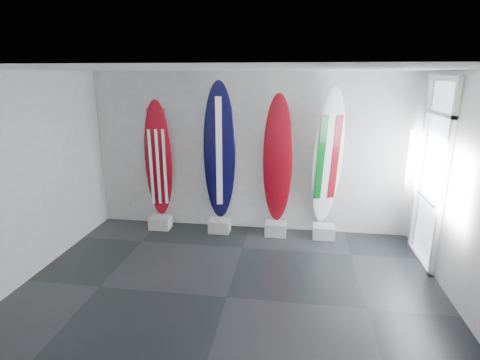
% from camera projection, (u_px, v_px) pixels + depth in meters
% --- Properties ---
extents(floor, '(6.00, 6.00, 0.00)m').
position_uv_depth(floor, '(227.00, 297.00, 5.16)').
color(floor, black).
rests_on(floor, ground).
extents(ceiling, '(6.00, 6.00, 0.00)m').
position_uv_depth(ceiling, '(224.00, 69.00, 4.34)').
color(ceiling, white).
rests_on(ceiling, wall_back).
extents(wall_back, '(6.00, 0.00, 6.00)m').
position_uv_depth(wall_back, '(249.00, 153.00, 7.13)').
color(wall_back, silver).
rests_on(wall_back, ground).
extents(wall_front, '(6.00, 0.00, 6.00)m').
position_uv_depth(wall_front, '(154.00, 313.00, 2.37)').
color(wall_front, silver).
rests_on(wall_front, ground).
extents(wall_left, '(0.00, 5.00, 5.00)m').
position_uv_depth(wall_left, '(10.00, 183.00, 5.16)').
color(wall_left, silver).
rests_on(wall_left, ground).
extents(display_block_usa, '(0.40, 0.30, 0.24)m').
position_uv_depth(display_block_usa, '(160.00, 222.00, 7.44)').
color(display_block_usa, silver).
rests_on(display_block_usa, floor).
extents(surfboard_usa, '(0.54, 0.30, 2.26)m').
position_uv_depth(surfboard_usa, '(159.00, 159.00, 7.19)').
color(surfboard_usa, maroon).
rests_on(surfboard_usa, display_block_usa).
extents(display_block_navy, '(0.40, 0.30, 0.24)m').
position_uv_depth(display_block_navy, '(220.00, 226.00, 7.27)').
color(display_block_navy, silver).
rests_on(display_block_navy, floor).
extents(surfboard_navy, '(0.62, 0.32, 2.61)m').
position_uv_depth(surfboard_navy, '(220.00, 152.00, 6.98)').
color(surfboard_navy, black).
rests_on(surfboard_navy, display_block_navy).
extents(display_block_swiss, '(0.40, 0.30, 0.24)m').
position_uv_depth(display_block_swiss, '(276.00, 229.00, 7.12)').
color(display_block_swiss, silver).
rests_on(display_block_swiss, floor).
extents(surfboard_swiss, '(0.55, 0.20, 2.40)m').
position_uv_depth(surfboard_swiss, '(278.00, 160.00, 6.86)').
color(surfboard_swiss, maroon).
rests_on(surfboard_swiss, display_block_swiss).
extents(display_block_italy, '(0.40, 0.30, 0.24)m').
position_uv_depth(display_block_italy, '(324.00, 232.00, 7.00)').
color(display_block_italy, silver).
rests_on(display_block_italy, floor).
extents(surfboard_italy, '(0.65, 0.52, 2.52)m').
position_uv_depth(surfboard_italy, '(328.00, 158.00, 6.72)').
color(surfboard_italy, white).
rests_on(surfboard_italy, display_block_italy).
extents(wall_outlet, '(0.09, 0.02, 0.13)m').
position_uv_depth(wall_outlet, '(131.00, 205.00, 7.76)').
color(wall_outlet, silver).
rests_on(wall_outlet, wall_back).
extents(glass_door, '(0.12, 1.16, 2.85)m').
position_uv_depth(glass_door, '(432.00, 176.00, 5.84)').
color(glass_door, white).
rests_on(glass_door, floor).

